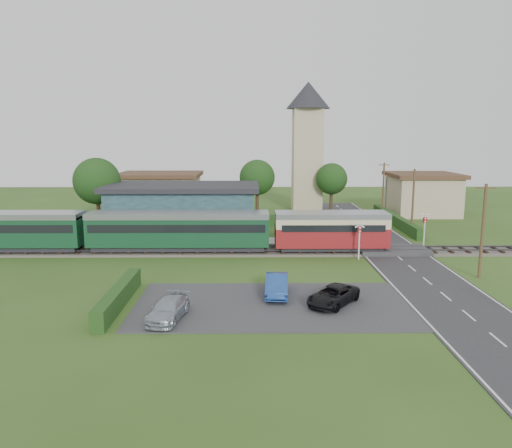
{
  "coord_description": "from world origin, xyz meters",
  "views": [
    {
      "loc": [
        -2.73,
        -41.69,
        10.48
      ],
      "look_at": [
        -2.32,
        4.0,
        2.29
      ],
      "focal_mm": 35.0,
      "sensor_mm": 36.0,
      "label": 1
    }
  ],
  "objects_px": {
    "pedestrian_near": "(243,232)",
    "train": "(143,229)",
    "church_tower": "(308,137)",
    "car_park_blue": "(277,285)",
    "crossing_signal_near": "(359,235)",
    "station_building": "(184,209)",
    "house_east": "(422,194)",
    "car_park_silver": "(168,309)",
    "pedestrian_far": "(96,234)",
    "car_park_dark": "(333,295)",
    "house_west": "(160,193)",
    "crossing_signal_far": "(425,225)",
    "car_on_road": "(359,217)",
    "equipment_hut": "(92,228)"
  },
  "relations": [
    {
      "from": "car_park_dark",
      "to": "pedestrian_near",
      "type": "xyz_separation_m",
      "value": [
        -5.86,
        17.52,
        0.62
      ]
    },
    {
      "from": "equipment_hut",
      "to": "train",
      "type": "xyz_separation_m",
      "value": [
        5.6,
        -3.2,
        0.43
      ]
    },
    {
      "from": "station_building",
      "to": "pedestrian_far",
      "type": "bearing_deg",
      "value": -139.98
    },
    {
      "from": "house_west",
      "to": "car_park_blue",
      "type": "bearing_deg",
      "value": -68.44
    },
    {
      "from": "crossing_signal_far",
      "to": "car_park_dark",
      "type": "xyz_separation_m",
      "value": [
        -11.28,
        -16.47,
        -1.48
      ]
    },
    {
      "from": "house_east",
      "to": "car_park_dark",
      "type": "xyz_separation_m",
      "value": [
        -17.68,
        -36.08,
        -2.14
      ]
    },
    {
      "from": "crossing_signal_near",
      "to": "station_building",
      "type": "bearing_deg",
      "value": 145.19
    },
    {
      "from": "house_east",
      "to": "crossing_signal_far",
      "type": "height_order",
      "value": "house_east"
    },
    {
      "from": "house_west",
      "to": "pedestrian_near",
      "type": "bearing_deg",
      "value": -59.61
    },
    {
      "from": "pedestrian_near",
      "to": "train",
      "type": "bearing_deg",
      "value": 20.85
    },
    {
      "from": "pedestrian_far",
      "to": "pedestrian_near",
      "type": "bearing_deg",
      "value": -65.96
    },
    {
      "from": "train",
      "to": "car_park_blue",
      "type": "distance_m",
      "value": 16.72
    },
    {
      "from": "car_on_road",
      "to": "pedestrian_far",
      "type": "relative_size",
      "value": 2.36
    },
    {
      "from": "train",
      "to": "pedestrian_far",
      "type": "relative_size",
      "value": 27.98
    },
    {
      "from": "equipment_hut",
      "to": "house_west",
      "type": "bearing_deg",
      "value": 81.38
    },
    {
      "from": "crossing_signal_far",
      "to": "house_east",
      "type": "bearing_deg",
      "value": 71.92
    },
    {
      "from": "train",
      "to": "pedestrian_near",
      "type": "distance_m",
      "value": 9.56
    },
    {
      "from": "crossing_signal_near",
      "to": "crossing_signal_far",
      "type": "height_order",
      "value": "same"
    },
    {
      "from": "pedestrian_near",
      "to": "crossing_signal_far",
      "type": "bearing_deg",
      "value": 176.09
    },
    {
      "from": "house_west",
      "to": "pedestrian_far",
      "type": "relative_size",
      "value": 6.99
    },
    {
      "from": "church_tower",
      "to": "house_east",
      "type": "height_order",
      "value": "church_tower"
    },
    {
      "from": "car_on_road",
      "to": "crossing_signal_near",
      "type": "bearing_deg",
      "value": -178.04
    },
    {
      "from": "station_building",
      "to": "car_park_blue",
      "type": "distance_m",
      "value": 23.09
    },
    {
      "from": "equipment_hut",
      "to": "car_park_dark",
      "type": "bearing_deg",
      "value": -40.37
    },
    {
      "from": "house_east",
      "to": "car_park_silver",
      "type": "bearing_deg",
      "value": -125.54
    },
    {
      "from": "equipment_hut",
      "to": "car_park_silver",
      "type": "relative_size",
      "value": 0.62
    },
    {
      "from": "house_west",
      "to": "pedestrian_near",
      "type": "distance_m",
      "value": 22.72
    },
    {
      "from": "house_east",
      "to": "equipment_hut",
      "type": "bearing_deg",
      "value": -153.68
    },
    {
      "from": "equipment_hut",
      "to": "crossing_signal_near",
      "type": "xyz_separation_m",
      "value": [
        24.4,
        -5.61,
        0.39
      ]
    },
    {
      "from": "car_on_road",
      "to": "pedestrian_near",
      "type": "height_order",
      "value": "pedestrian_near"
    },
    {
      "from": "house_west",
      "to": "crossing_signal_far",
      "type": "bearing_deg",
      "value": -35.77
    },
    {
      "from": "car_park_silver",
      "to": "house_west",
      "type": "bearing_deg",
      "value": 110.95
    },
    {
      "from": "station_building",
      "to": "house_east",
      "type": "relative_size",
      "value": 1.82
    },
    {
      "from": "pedestrian_near",
      "to": "pedestrian_far",
      "type": "bearing_deg",
      "value": 2.61
    },
    {
      "from": "car_park_blue",
      "to": "pedestrian_far",
      "type": "bearing_deg",
      "value": 141.41
    },
    {
      "from": "car_park_silver",
      "to": "car_on_road",
      "type": "bearing_deg",
      "value": 71.42
    },
    {
      "from": "train",
      "to": "car_park_silver",
      "type": "distance_m",
      "value": 17.28
    },
    {
      "from": "house_east",
      "to": "car_on_road",
      "type": "height_order",
      "value": "house_east"
    },
    {
      "from": "station_building",
      "to": "church_tower",
      "type": "relative_size",
      "value": 0.91
    },
    {
      "from": "car_park_silver",
      "to": "train",
      "type": "bearing_deg",
      "value": 116.75
    },
    {
      "from": "crossing_signal_near",
      "to": "car_park_dark",
      "type": "distance_m",
      "value": 12.45
    },
    {
      "from": "train",
      "to": "pedestrian_far",
      "type": "height_order",
      "value": "train"
    },
    {
      "from": "train",
      "to": "car_park_silver",
      "type": "bearing_deg",
      "value": -73.45
    },
    {
      "from": "crossing_signal_far",
      "to": "station_building",
      "type": "bearing_deg",
      "value": 164.37
    },
    {
      "from": "house_east",
      "to": "car_park_blue",
      "type": "height_order",
      "value": "house_east"
    },
    {
      "from": "church_tower",
      "to": "car_park_blue",
      "type": "relative_size",
      "value": 4.26
    },
    {
      "from": "station_building",
      "to": "crossing_signal_far",
      "type": "distance_m",
      "value": 24.51
    },
    {
      "from": "house_east",
      "to": "car_park_silver",
      "type": "height_order",
      "value": "house_east"
    },
    {
      "from": "church_tower",
      "to": "car_park_blue",
      "type": "height_order",
      "value": "church_tower"
    },
    {
      "from": "house_east",
      "to": "car_park_dark",
      "type": "height_order",
      "value": "house_east"
    }
  ]
}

